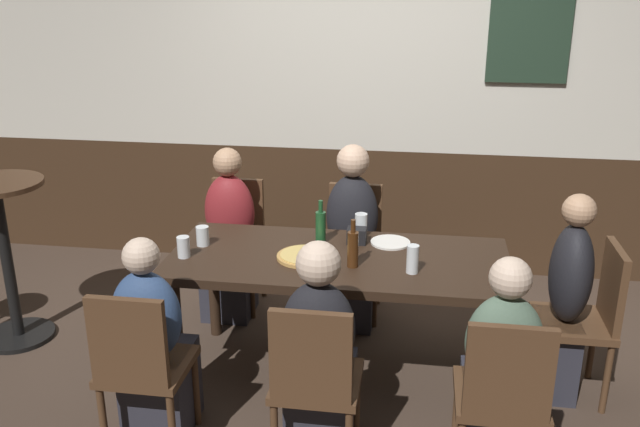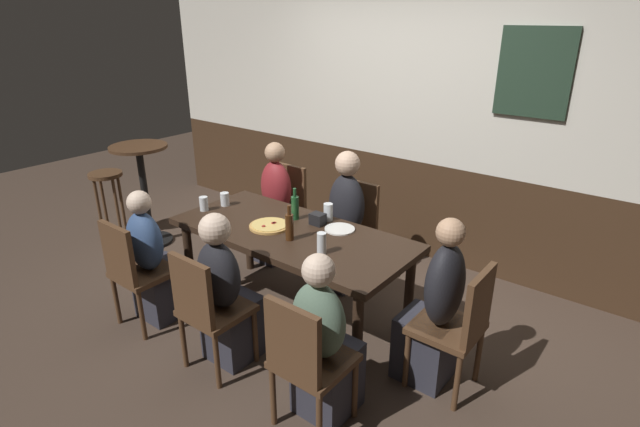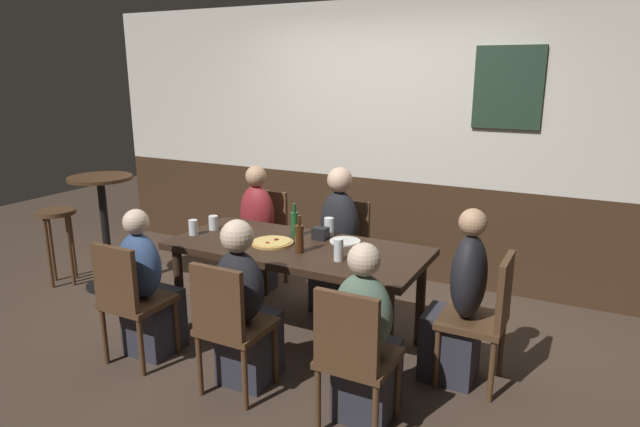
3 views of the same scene
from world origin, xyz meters
name	(u,v)px [view 1 (image 1 of 3)]	position (x,y,z in m)	size (l,w,h in m)	color
ground_plane	(337,372)	(0.00, 0.00, 0.00)	(12.00, 12.00, 0.00)	#423328
wall_back	(367,103)	(0.01, 1.65, 1.30)	(6.40, 0.13, 2.60)	#3D2819
dining_table	(338,270)	(0.00, 0.00, 0.66)	(1.88, 0.84, 0.74)	black
chair_right_near	(503,394)	(0.83, -0.83, 0.50)	(0.40, 0.40, 0.88)	#513521
chair_mid_near	(315,378)	(0.00, -0.83, 0.50)	(0.40, 0.40, 0.88)	#513521
chair_left_far	(236,236)	(-0.83, 0.83, 0.50)	(0.40, 0.40, 0.88)	#513521
chair_head_east	(588,313)	(1.35, 0.00, 0.50)	(0.40, 0.40, 0.88)	#513521
chair_left_near	(140,363)	(-0.83, -0.83, 0.50)	(0.40, 0.40, 0.88)	#513521
chair_mid_far	(353,242)	(0.00, 0.83, 0.50)	(0.40, 0.40, 0.88)	#513521
person_right_near	(498,381)	(0.83, -0.67, 0.45)	(0.34, 0.37, 1.09)	#2D2D38
person_mid_near	(320,363)	(0.00, -0.67, 0.47)	(0.34, 0.37, 1.11)	#2D2D38
person_left_far	(229,246)	(-0.83, 0.67, 0.48)	(0.34, 0.37, 1.15)	#2D2D38
person_head_east	(557,313)	(1.19, 0.00, 0.49)	(0.37, 0.34, 1.16)	#2D2D38
person_left_near	(155,353)	(-0.83, -0.67, 0.45)	(0.34, 0.37, 1.08)	#2D2D38
person_mid_far	(351,249)	(0.00, 0.67, 0.51)	(0.34, 0.37, 1.20)	#2D2D38
pizza	(305,256)	(-0.18, -0.05, 0.75)	(0.31, 0.31, 0.03)	tan
pint_glass_stout	(413,260)	(0.41, -0.16, 0.81)	(0.06, 0.06, 0.15)	silver
beer_glass_tall	(184,248)	(-0.84, -0.13, 0.79)	(0.07, 0.07, 0.12)	silver
pint_glass_pale	(203,237)	(-0.79, 0.05, 0.79)	(0.07, 0.07, 0.11)	silver
tumbler_water	(361,226)	(0.09, 0.33, 0.80)	(0.07, 0.07, 0.14)	silver
beer_bottle_green	(321,226)	(-0.13, 0.19, 0.84)	(0.06, 0.06, 0.26)	#194723
beer_bottle_brown	(353,248)	(0.09, -0.12, 0.85)	(0.06, 0.06, 0.27)	#42230F
plate_white_large	(390,242)	(0.27, 0.24, 0.75)	(0.23, 0.23, 0.01)	white
condiment_caddy	(357,236)	(0.08, 0.22, 0.79)	(0.11, 0.09, 0.09)	black
side_bar_table	(5,249)	(-2.08, 0.09, 0.62)	(0.56, 0.56, 1.05)	black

